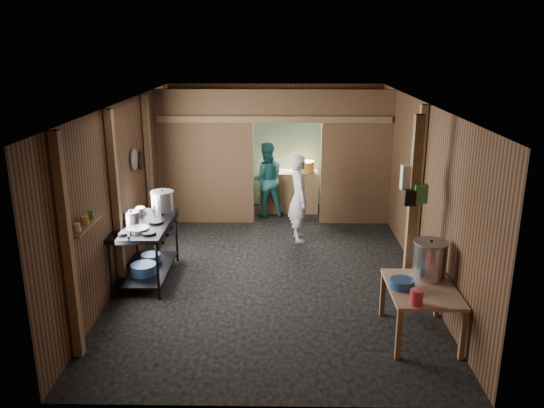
{
  "coord_description": "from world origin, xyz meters",
  "views": [
    {
      "loc": [
        0.14,
        -8.1,
        3.49
      ],
      "look_at": [
        0.0,
        -0.2,
        1.1
      ],
      "focal_mm": 36.1,
      "sensor_mm": 36.0,
      "label": 1
    }
  ],
  "objects_px": {
    "stove_pot_large": "(163,202)",
    "yellow_tub": "(305,167)",
    "stock_pot": "(430,261)",
    "gas_range": "(146,251)",
    "cook": "(299,198)",
    "prep_table": "(420,312)",
    "pink_bucket": "(417,297)"
  },
  "relations": [
    {
      "from": "stove_pot_large",
      "to": "yellow_tub",
      "type": "height_order",
      "value": "stove_pot_large"
    },
    {
      "from": "stock_pot",
      "to": "yellow_tub",
      "type": "height_order",
      "value": "stock_pot"
    },
    {
      "from": "gas_range",
      "to": "cook",
      "type": "relative_size",
      "value": 0.97
    },
    {
      "from": "stove_pot_large",
      "to": "cook",
      "type": "xyz_separation_m",
      "value": [
        2.17,
        1.21,
        -0.27
      ]
    },
    {
      "from": "prep_table",
      "to": "yellow_tub",
      "type": "xyz_separation_m",
      "value": [
        -1.21,
        5.06,
        0.64
      ]
    },
    {
      "from": "stock_pot",
      "to": "cook",
      "type": "distance_m",
      "value": 3.42
    },
    {
      "from": "stove_pot_large",
      "to": "stock_pot",
      "type": "bearing_deg",
      "value": -26.72
    },
    {
      "from": "prep_table",
      "to": "stove_pot_large",
      "type": "height_order",
      "value": "stove_pot_large"
    },
    {
      "from": "stock_pot",
      "to": "pink_bucket",
      "type": "xyz_separation_m",
      "value": [
        -0.32,
        -0.73,
        -0.14
      ]
    },
    {
      "from": "prep_table",
      "to": "pink_bucket",
      "type": "xyz_separation_m",
      "value": [
        -0.18,
        -0.45,
        0.41
      ]
    },
    {
      "from": "gas_range",
      "to": "yellow_tub",
      "type": "xyz_separation_m",
      "value": [
        2.5,
        3.47,
        0.51
      ]
    },
    {
      "from": "gas_range",
      "to": "yellow_tub",
      "type": "height_order",
      "value": "yellow_tub"
    },
    {
      "from": "stove_pot_large",
      "to": "prep_table",
      "type": "bearing_deg",
      "value": -31.07
    },
    {
      "from": "stove_pot_large",
      "to": "pink_bucket",
      "type": "bearing_deg",
      "value": -37.54
    },
    {
      "from": "stock_pot",
      "to": "cook",
      "type": "relative_size",
      "value": 0.32
    },
    {
      "from": "stove_pot_large",
      "to": "stock_pot",
      "type": "relative_size",
      "value": 0.72
    },
    {
      "from": "gas_range",
      "to": "cook",
      "type": "distance_m",
      "value": 2.94
    },
    {
      "from": "prep_table",
      "to": "stove_pot_large",
      "type": "xyz_separation_m",
      "value": [
        -3.54,
        2.13,
        0.73
      ]
    },
    {
      "from": "gas_range",
      "to": "pink_bucket",
      "type": "xyz_separation_m",
      "value": [
        3.53,
        -2.04,
        0.29
      ]
    },
    {
      "from": "gas_range",
      "to": "stock_pot",
      "type": "height_order",
      "value": "stock_pot"
    },
    {
      "from": "gas_range",
      "to": "prep_table",
      "type": "relative_size",
      "value": 1.38
    },
    {
      "from": "pink_bucket",
      "to": "cook",
      "type": "height_order",
      "value": "cook"
    },
    {
      "from": "prep_table",
      "to": "stock_pot",
      "type": "relative_size",
      "value": 2.22
    },
    {
      "from": "pink_bucket",
      "to": "yellow_tub",
      "type": "height_order",
      "value": "yellow_tub"
    },
    {
      "from": "yellow_tub",
      "to": "pink_bucket",
      "type": "bearing_deg",
      "value": -79.41
    },
    {
      "from": "prep_table",
      "to": "pink_bucket",
      "type": "distance_m",
      "value": 0.64
    },
    {
      "from": "stock_pot",
      "to": "pink_bucket",
      "type": "height_order",
      "value": "stock_pot"
    },
    {
      "from": "stock_pot",
      "to": "pink_bucket",
      "type": "relative_size",
      "value": 2.76
    },
    {
      "from": "stock_pot",
      "to": "stove_pot_large",
      "type": "bearing_deg",
      "value": 153.28
    },
    {
      "from": "gas_range",
      "to": "prep_table",
      "type": "xyz_separation_m",
      "value": [
        3.71,
        -1.59,
        -0.12
      ]
    },
    {
      "from": "gas_range",
      "to": "stove_pot_large",
      "type": "bearing_deg",
      "value": 72.51
    },
    {
      "from": "prep_table",
      "to": "cook",
      "type": "distance_m",
      "value": 3.64
    }
  ]
}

